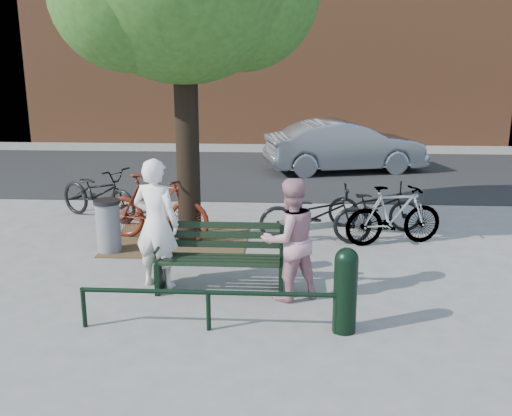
# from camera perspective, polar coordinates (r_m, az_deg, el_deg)

# --- Properties ---
(ground) EXTENTS (90.00, 90.00, 0.00)m
(ground) POSITION_cam_1_polar(r_m,az_deg,el_deg) (8.04, -3.55, -8.21)
(ground) COLOR gray
(ground) RESTS_ON ground
(dirt_pit) EXTENTS (2.40, 2.00, 0.02)m
(dirt_pit) POSITION_cam_1_polar(r_m,az_deg,el_deg) (10.22, -7.68, -3.17)
(dirt_pit) COLOR brown
(dirt_pit) RESTS_ON ground
(road) EXTENTS (40.00, 7.00, 0.01)m
(road) POSITION_cam_1_polar(r_m,az_deg,el_deg) (16.18, -0.02, 3.60)
(road) COLOR black
(road) RESTS_ON ground
(park_bench) EXTENTS (1.74, 0.54, 0.97)m
(park_bench) POSITION_cam_1_polar(r_m,az_deg,el_deg) (7.94, -3.53, -4.81)
(park_bench) COLOR black
(park_bench) RESTS_ON ground
(guard_railing) EXTENTS (3.06, 0.06, 0.51)m
(guard_railing) POSITION_cam_1_polar(r_m,az_deg,el_deg) (6.79, -4.80, -9.01)
(guard_railing) COLOR black
(guard_railing) RESTS_ON ground
(person_left) EXTENTS (0.76, 0.60, 1.83)m
(person_left) POSITION_cam_1_polar(r_m,az_deg,el_deg) (8.01, -9.95, -1.55)
(person_left) COLOR white
(person_left) RESTS_ON ground
(person_right) EXTENTS (1.00, 0.92, 1.65)m
(person_right) POSITION_cam_1_polar(r_m,az_deg,el_deg) (7.51, 3.40, -3.16)
(person_right) COLOR #BF838C
(person_right) RESTS_ON ground
(bollard) EXTENTS (0.28, 0.28, 1.04)m
(bollard) POSITION_cam_1_polar(r_m,az_deg,el_deg) (6.76, 8.93, -7.84)
(bollard) COLOR black
(bollard) RESTS_ON ground
(litter_bin) EXTENTS (0.44, 0.44, 0.89)m
(litter_bin) POSITION_cam_1_polar(r_m,az_deg,el_deg) (9.73, -14.56, -1.73)
(litter_bin) COLOR gray
(litter_bin) RESTS_ON ground
(bicycle_a) EXTENTS (2.11, 1.61, 1.06)m
(bicycle_a) POSITION_cam_1_polar(r_m,az_deg,el_deg) (11.79, -15.50, 1.46)
(bicycle_a) COLOR black
(bicycle_a) RESTS_ON ground
(bicycle_b) EXTENTS (2.05, 0.92, 1.19)m
(bicycle_b) POSITION_cam_1_polar(r_m,az_deg,el_deg) (10.15, -10.01, 0.03)
(bicycle_b) COLOR #50170B
(bicycle_b) RESTS_ON ground
(bicycle_c) EXTENTS (1.95, 0.68, 1.02)m
(bicycle_c) POSITION_cam_1_polar(r_m,az_deg,el_deg) (9.91, 5.95, -0.67)
(bicycle_c) COLOR black
(bicycle_c) RESTS_ON ground
(bicycle_d) EXTENTS (1.80, 0.91, 1.04)m
(bicycle_d) POSITION_cam_1_polar(r_m,az_deg,el_deg) (10.06, 13.62, -0.71)
(bicycle_d) COLOR gray
(bicycle_d) RESTS_ON ground
(bicycle_e) EXTENTS (1.81, 0.92, 0.90)m
(bicycle_e) POSITION_cam_1_polar(r_m,az_deg,el_deg) (10.92, 11.75, 0.23)
(bicycle_e) COLOR black
(bicycle_e) RESTS_ON ground
(parked_car) EXTENTS (4.68, 2.55, 1.46)m
(parked_car) POSITION_cam_1_polar(r_m,az_deg,el_deg) (16.35, 8.88, 6.12)
(parked_car) COLOR gray
(parked_car) RESTS_ON ground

